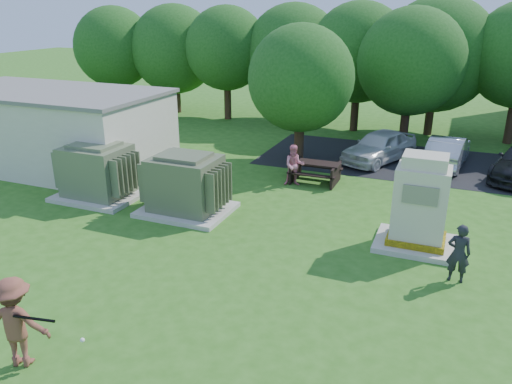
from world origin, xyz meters
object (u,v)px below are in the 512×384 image
at_px(transformer_right, 186,185).
at_px(batter, 17,322).
at_px(person_at_picnic, 294,165).
at_px(car_white, 380,146).
at_px(transformer_left, 97,172).
at_px(car_silver_a, 447,151).
at_px(generator_cabinet, 420,208).
at_px(person_by_generator, 459,253).
at_px(picnic_table, 315,170).

bearing_deg(transformer_right, batter, -83.65).
height_order(person_at_picnic, car_white, person_at_picnic).
relative_size(transformer_left, person_at_picnic, 1.83).
bearing_deg(car_silver_a, generator_cabinet, 93.81).
relative_size(transformer_left, person_by_generator, 1.88).
xyz_separation_m(car_white, car_silver_a, (2.88, 0.51, -0.04)).
distance_m(transformer_left, picnic_table, 8.40).
distance_m(transformer_right, picnic_table, 5.73).
relative_size(transformer_left, transformer_right, 1.00).
relative_size(transformer_right, picnic_table, 1.54).
distance_m(transformer_right, car_white, 9.97).
xyz_separation_m(picnic_table, person_at_picnic, (-0.68, -0.67, 0.30)).
relative_size(transformer_left, batter, 1.58).
bearing_deg(batter, car_silver_a, -128.82).
distance_m(generator_cabinet, person_at_picnic, 6.31).
xyz_separation_m(generator_cabinet, person_at_picnic, (-5.04, 3.77, -0.42)).
bearing_deg(car_white, picnic_table, -92.53).
relative_size(person_at_picnic, car_silver_a, 0.40).
bearing_deg(picnic_table, car_white, 63.46).
bearing_deg(person_at_picnic, transformer_right, -144.29).
bearing_deg(generator_cabinet, person_by_generator, -55.57).
bearing_deg(car_white, person_by_generator, -46.07).
height_order(generator_cabinet, car_white, generator_cabinet).
height_order(car_white, car_silver_a, car_white).
distance_m(transformer_left, person_at_picnic, 7.45).
height_order(person_by_generator, car_white, person_by_generator).
height_order(transformer_left, transformer_right, same).
relative_size(person_by_generator, person_at_picnic, 0.98).
relative_size(transformer_right, batter, 1.58).
distance_m(transformer_left, car_silver_a, 14.82).
xyz_separation_m(picnic_table, person_by_generator, (5.52, -6.12, 0.28)).
bearing_deg(batter, generator_cabinet, -144.97).
bearing_deg(picnic_table, generator_cabinet, -45.47).
relative_size(generator_cabinet, batter, 1.48).
height_order(transformer_right, generator_cabinet, generator_cabinet).
distance_m(transformer_left, car_white, 12.30).
distance_m(batter, car_silver_a, 18.55).
relative_size(picnic_table, car_white, 0.46).
bearing_deg(person_at_picnic, car_white, 38.20).
xyz_separation_m(picnic_table, car_white, (1.91, 3.83, 0.20)).
relative_size(picnic_table, person_by_generator, 1.22).
height_order(picnic_table, person_by_generator, person_by_generator).
relative_size(generator_cabinet, car_silver_a, 0.68).
relative_size(transformer_right, car_white, 0.71).
height_order(transformer_left, picnic_table, transformer_left).
relative_size(batter, person_by_generator, 1.19).
height_order(picnic_table, person_at_picnic, person_at_picnic).
bearing_deg(transformer_right, generator_cabinet, 2.04).
bearing_deg(car_white, generator_cabinet, -49.46).
bearing_deg(generator_cabinet, person_at_picnic, 143.23).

